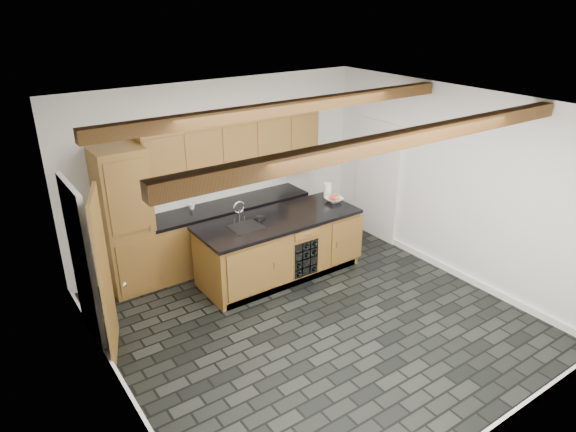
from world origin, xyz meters
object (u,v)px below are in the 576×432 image
Objects in this scene: paper_towel at (328,190)px; island at (280,247)px; kitchen_scale at (260,218)px; fruit_bowl at (334,200)px.

island is at bearing -166.55° from paper_towel.
island is 0.57m from kitchen_scale.
fruit_bowl reaches higher than island.
paper_towel is at bearing 79.33° from fruit_bowl.
paper_towel is at bearing 13.45° from island.
paper_towel reaches higher than island.
kitchen_scale is at bearing 153.12° from island.
fruit_bowl is (1.33, -0.08, 0.01)m from kitchen_scale.
paper_towel is (1.37, 0.14, 0.10)m from kitchen_scale.
paper_towel is (0.04, 0.21, 0.08)m from fruit_bowl.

